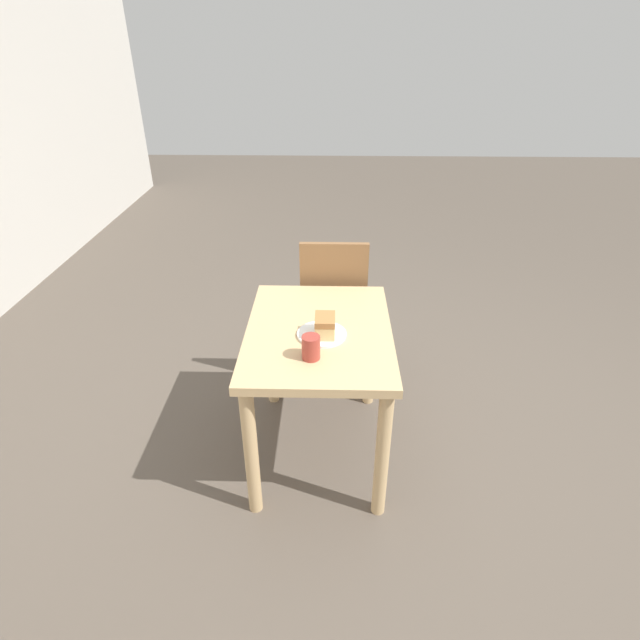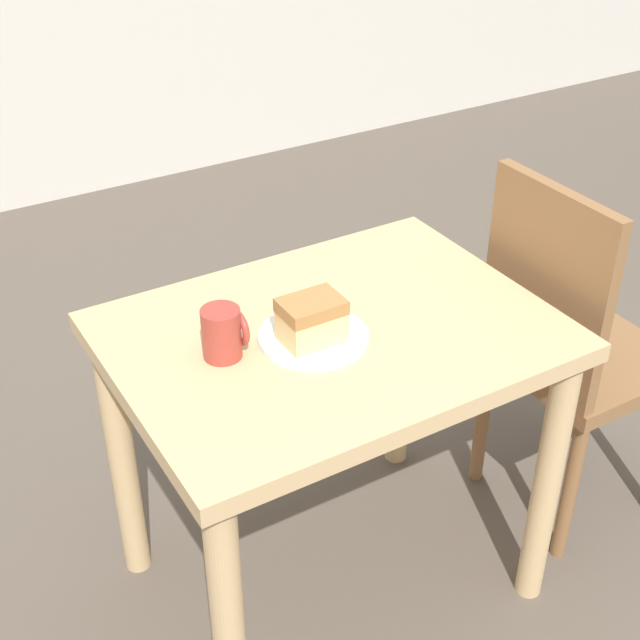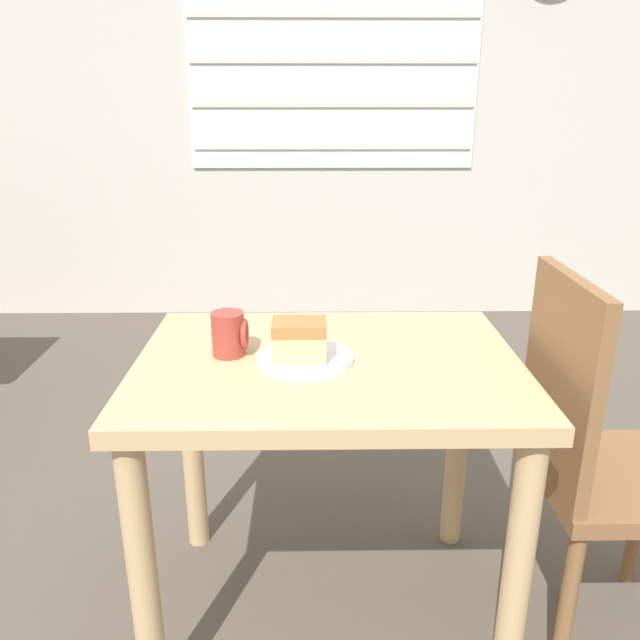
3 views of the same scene
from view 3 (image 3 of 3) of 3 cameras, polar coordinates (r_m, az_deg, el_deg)
The scene contains 6 objects.
wall_back at distance 3.77m, azimuth -0.74°, elevation 21.59°, with size 10.00×0.10×2.80m.
dining_table_near at distance 1.47m, azimuth 0.69°, elevation -8.15°, with size 0.87×0.65×0.72m.
chair_near_window at distance 1.59m, azimuth 23.90°, elevation -11.30°, with size 0.38×0.38×0.92m.
plate at distance 1.40m, azimuth -1.40°, elevation -3.55°, with size 0.22×0.22×0.01m.
cake_slice at distance 1.37m, azimuth -1.93°, elevation -1.83°, with size 0.12×0.09×0.09m.
coffee_mug at distance 1.43m, azimuth -8.27°, elevation -1.27°, with size 0.08×0.07×0.10m.
Camera 3 is at (0.00, -0.74, 1.27)m, focal length 35.00 mm.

